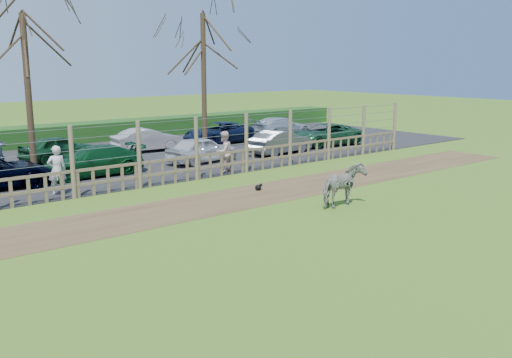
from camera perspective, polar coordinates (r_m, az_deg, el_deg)
ground at (r=15.05m, az=3.12°, el=-6.07°), size 120.00×120.00×0.00m
dirt_strip at (r=18.48m, az=-6.35°, el=-2.76°), size 34.00×2.80×0.01m
asphalt at (r=27.25m, az=-17.95°, el=1.41°), size 44.00×13.00×0.04m
hedge at (r=33.73m, az=-22.43°, el=3.87°), size 46.00×2.00×1.10m
fence at (r=21.27m, az=-11.57°, el=1.17°), size 30.16×0.16×2.50m
tree_mid at (r=25.26m, az=-22.08°, el=11.44°), size 4.80×4.80×6.83m
tree_right at (r=29.71m, az=-5.29°, el=12.84°), size 4.80×4.80×7.35m
zebra at (r=18.46m, az=8.75°, el=-0.66°), size 1.70×0.92×1.38m
visitor_a at (r=20.89m, az=-19.29°, el=0.84°), size 0.69×0.52×1.72m
visitor_b at (r=23.83m, az=-3.22°, el=2.73°), size 0.96×0.82×1.72m
crow at (r=20.66m, az=0.24°, el=-0.83°), size 0.30×0.22×0.24m
car_3 at (r=24.01m, az=-16.01°, el=1.72°), size 4.15×1.73×1.20m
car_4 at (r=26.32m, az=-5.45°, el=2.96°), size 3.66×1.81×1.20m
car_5 at (r=28.72m, az=2.44°, el=3.72°), size 3.78×1.73×1.20m
car_6 at (r=31.87m, az=6.91°, el=4.42°), size 4.52×2.48×1.20m
car_10 at (r=28.13m, az=-19.16°, el=2.92°), size 3.67×1.85×1.20m
car_11 at (r=30.03m, az=-10.80°, el=3.87°), size 3.73×1.56×1.20m
car_12 at (r=32.53m, az=-3.79°, el=4.62°), size 4.52×2.47×1.20m
car_13 at (r=35.60m, az=2.47°, el=5.24°), size 4.14×1.71×1.20m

